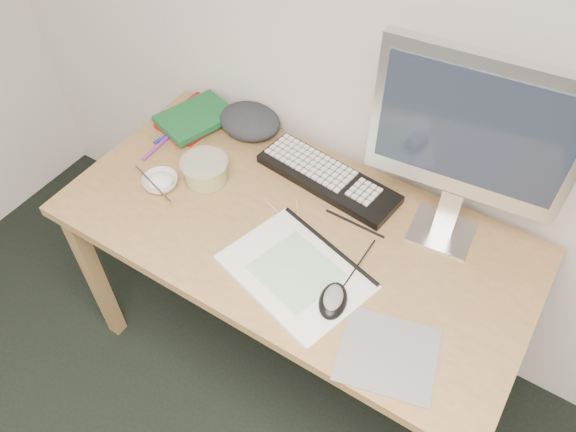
% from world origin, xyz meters
% --- Properties ---
extents(desk, '(1.40, 0.70, 0.75)m').
position_xyz_m(desk, '(-0.27, 1.43, 0.67)').
color(desk, '#A2814A').
rests_on(desk, ground).
extents(mousepad, '(0.29, 0.27, 0.00)m').
position_xyz_m(mousepad, '(0.15, 1.21, 0.75)').
color(mousepad, slate).
rests_on(mousepad, desk).
extents(sketchpad, '(0.45, 0.37, 0.01)m').
position_xyz_m(sketchpad, '(-0.17, 1.29, 0.76)').
color(sketchpad, white).
rests_on(sketchpad, desk).
extents(keyboard, '(0.49, 0.21, 0.03)m').
position_xyz_m(keyboard, '(-0.28, 1.65, 0.76)').
color(keyboard, black).
rests_on(keyboard, desk).
extents(monitor, '(0.51, 0.17, 0.59)m').
position_xyz_m(monitor, '(0.11, 1.65, 1.12)').
color(monitor, silver).
rests_on(monitor, desk).
extents(mouse, '(0.10, 0.13, 0.04)m').
position_xyz_m(mouse, '(-0.04, 1.26, 0.78)').
color(mouse, black).
rests_on(mouse, sketchpad).
extents(rice_bowl, '(0.14, 0.14, 0.03)m').
position_xyz_m(rice_bowl, '(-0.71, 1.35, 0.77)').
color(rice_bowl, white).
rests_on(rice_bowl, desk).
extents(chopsticks, '(0.21, 0.08, 0.02)m').
position_xyz_m(chopsticks, '(-0.71, 1.32, 0.79)').
color(chopsticks, '#B1B1B3').
rests_on(chopsticks, rice_bowl).
extents(fruit_tub, '(0.17, 0.17, 0.07)m').
position_xyz_m(fruit_tub, '(-0.61, 1.45, 0.79)').
color(fruit_tub, '#EFD254').
rests_on(fruit_tub, desk).
extents(book_red, '(0.18, 0.24, 0.02)m').
position_xyz_m(book_red, '(-0.83, 1.66, 0.76)').
color(book_red, maroon).
rests_on(book_red, desk).
extents(book_green, '(0.24, 0.29, 0.02)m').
position_xyz_m(book_green, '(-0.81, 1.65, 0.78)').
color(book_green, '#16592C').
rests_on(book_green, book_red).
extents(cloth_lump, '(0.21, 0.19, 0.08)m').
position_xyz_m(cloth_lump, '(-0.63, 1.73, 0.79)').
color(cloth_lump, '#26282E').
rests_on(cloth_lump, desk).
extents(pencil_pink, '(0.15, 0.05, 0.01)m').
position_xyz_m(pencil_pink, '(-0.32, 1.45, 0.75)').
color(pencil_pink, pink).
rests_on(pencil_pink, desk).
extents(pencil_tan, '(0.12, 0.16, 0.01)m').
position_xyz_m(pencil_tan, '(-0.26, 1.45, 0.75)').
color(pencil_tan, tan).
rests_on(pencil_tan, desk).
extents(pencil_black, '(0.19, 0.01, 0.01)m').
position_xyz_m(pencil_black, '(-0.12, 1.54, 0.75)').
color(pencil_black, black).
rests_on(pencil_black, desk).
extents(marker_blue, '(0.05, 0.13, 0.01)m').
position_xyz_m(marker_blue, '(-0.85, 1.55, 0.76)').
color(marker_blue, '#2025B1').
rests_on(marker_blue, desk).
extents(marker_orange, '(0.03, 0.11, 0.01)m').
position_xyz_m(marker_orange, '(-0.81, 1.57, 0.76)').
color(marker_orange, '#D45D18').
rests_on(marker_orange, desk).
extents(marker_purple, '(0.02, 0.14, 0.01)m').
position_xyz_m(marker_purple, '(-0.84, 1.48, 0.76)').
color(marker_purple, purple).
rests_on(marker_purple, desk).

